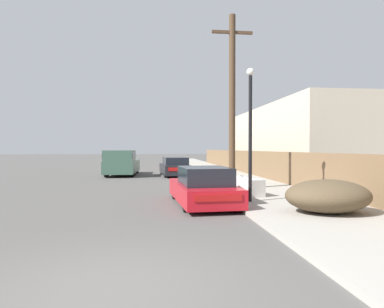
# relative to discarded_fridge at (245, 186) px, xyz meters

# --- Properties ---
(ground_plane) EXTENTS (220.00, 220.00, 0.00)m
(ground_plane) POSITION_rel_discarded_fridge_xyz_m (-4.08, -8.27, -0.45)
(ground_plane) COLOR #4F4C49
(sidewalk_curb) EXTENTS (4.20, 63.00, 0.12)m
(sidewalk_curb) POSITION_rel_discarded_fridge_xyz_m (1.22, 15.23, -0.39)
(sidewalk_curb) COLOR #9E998E
(sidewalk_curb) RESTS_ON ground
(discarded_fridge) EXTENTS (1.19, 1.91, 0.69)m
(discarded_fridge) POSITION_rel_discarded_fridge_xyz_m (0.00, 0.00, 0.00)
(discarded_fridge) COLOR silver
(discarded_fridge) RESTS_ON sidewalk_curb
(parked_sports_car_red) EXTENTS (2.07, 4.49, 1.30)m
(parked_sports_car_red) POSITION_rel_discarded_fridge_xyz_m (-1.83, -1.41, 0.13)
(parked_sports_car_red) COLOR red
(parked_sports_car_red) RESTS_ON ground
(car_parked_mid) EXTENTS (2.10, 4.57, 1.30)m
(car_parked_mid) POSITION_rel_discarded_fridge_xyz_m (-2.06, 10.88, 0.16)
(car_parked_mid) COLOR black
(car_parked_mid) RESTS_ON ground
(pickup_truck) EXTENTS (2.22, 5.34, 1.78)m
(pickup_truck) POSITION_rel_discarded_fridge_xyz_m (-5.78, 11.39, 0.44)
(pickup_truck) COLOR #385647
(pickup_truck) RESTS_ON ground
(utility_pole) EXTENTS (1.80, 0.28, 7.62)m
(utility_pole) POSITION_rel_discarded_fridge_xyz_m (-0.10, 1.75, 3.60)
(utility_pole) COLOR #4C3826
(utility_pole) RESTS_ON sidewalk_curb
(street_lamp) EXTENTS (0.26, 0.26, 4.50)m
(street_lamp) POSITION_rel_discarded_fridge_xyz_m (-0.25, -1.67, 2.29)
(street_lamp) COLOR black
(street_lamp) RESTS_ON sidewalk_curb
(brush_pile) EXTENTS (2.40, 1.88, 0.93)m
(brush_pile) POSITION_rel_discarded_fridge_xyz_m (1.35, -3.87, 0.13)
(brush_pile) COLOR brown
(brush_pile) RESTS_ON sidewalk_curb
(wooden_fence) EXTENTS (0.08, 38.09, 1.62)m
(wooden_fence) POSITION_rel_discarded_fridge_xyz_m (3.17, 11.17, 0.48)
(wooden_fence) COLOR brown
(wooden_fence) RESTS_ON sidewalk_curb
(building_right_house) EXTENTS (6.00, 19.79, 5.31)m
(building_right_house) POSITION_rel_discarded_fridge_xyz_m (8.13, 15.21, 2.20)
(building_right_house) COLOR beige
(building_right_house) RESTS_ON ground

